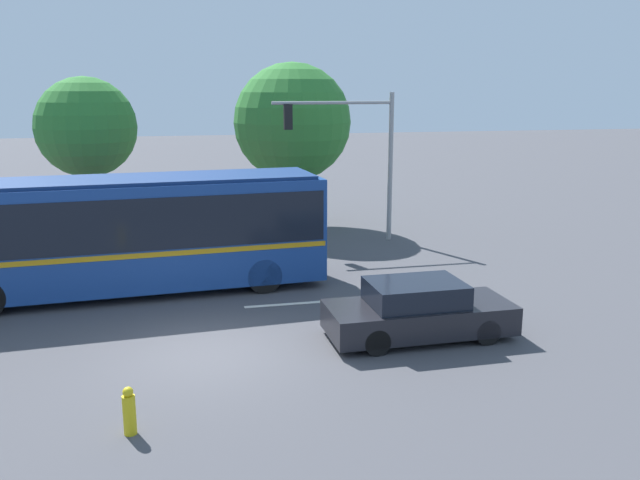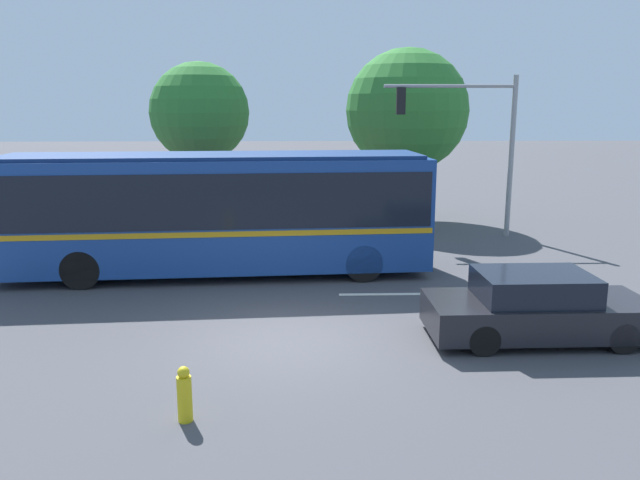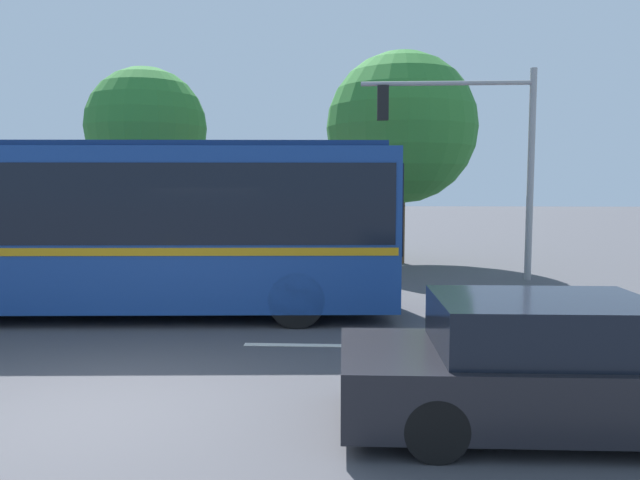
% 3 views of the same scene
% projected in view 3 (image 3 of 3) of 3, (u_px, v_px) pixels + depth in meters
% --- Properties ---
extents(ground_plane, '(140.00, 140.00, 0.00)m').
position_uv_depth(ground_plane, '(86.00, 415.00, 6.57)').
color(ground_plane, '#444449').
extents(city_bus, '(11.69, 3.32, 3.30)m').
position_uv_depth(city_bus, '(96.00, 219.00, 11.56)').
color(city_bus, navy).
rests_on(city_bus, ground).
extents(sedan_foreground, '(4.36, 1.86, 1.37)m').
position_uv_depth(sedan_foreground, '(549.00, 368.00, 6.16)').
color(sedan_foreground, black).
rests_on(sedan_foreground, ground).
extents(traffic_light_pole, '(4.60, 0.24, 5.58)m').
position_uv_depth(traffic_light_pole, '(483.00, 142.00, 15.82)').
color(traffic_light_pole, gray).
rests_on(traffic_light_pole, ground).
extents(flowering_hedge, '(8.61, 1.56, 1.76)m').
position_uv_depth(flowering_hedge, '(188.00, 245.00, 16.67)').
color(flowering_hedge, '#286028').
rests_on(flowering_hedge, ground).
extents(street_tree_left, '(3.70, 3.70, 6.17)m').
position_uv_depth(street_tree_left, '(146.00, 128.00, 18.53)').
color(street_tree_left, brown).
rests_on(street_tree_left, ground).
extents(street_tree_centre, '(4.81, 4.81, 6.78)m').
position_uv_depth(street_tree_centre, '(401.00, 128.00, 19.13)').
color(street_tree_centre, brown).
rests_on(street_tree_centre, ground).
extents(lane_stripe_near, '(2.40, 0.16, 0.01)m').
position_uv_depth(lane_stripe_near, '(320.00, 345.00, 9.42)').
color(lane_stripe_near, silver).
rests_on(lane_stripe_near, ground).
extents(lane_stripe_mid, '(2.40, 0.16, 0.01)m').
position_uv_depth(lane_stripe_mid, '(515.00, 346.00, 9.41)').
color(lane_stripe_mid, silver).
rests_on(lane_stripe_mid, ground).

